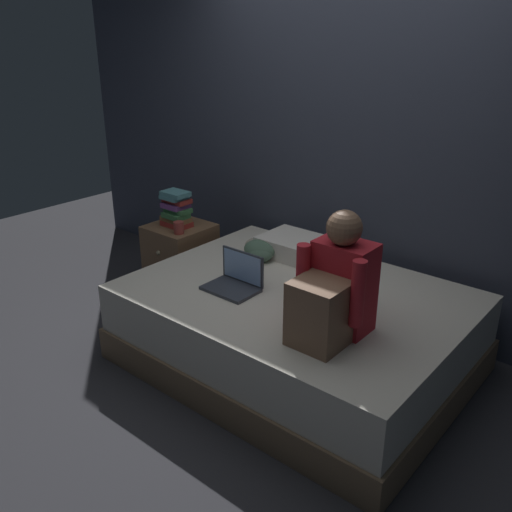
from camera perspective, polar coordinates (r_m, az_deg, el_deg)
name	(u,v)px	position (r m, az deg, el deg)	size (l,w,h in m)	color
ground_plane	(240,372)	(3.50, -1.67, -11.85)	(8.00, 8.00, 0.00)	#2D2D33
wall_back	(354,127)	(3.92, 10.13, 13.00)	(5.60, 0.10, 2.70)	#383D4C
bed	(296,328)	(3.46, 4.12, -7.43)	(2.00, 1.50, 0.51)	#7A6047
nightstand	(181,259)	(4.39, -7.75, -0.34)	(0.44, 0.46, 0.57)	brown
person_sitting	(334,290)	(2.80, 8.08, -3.51)	(0.39, 0.44, 0.66)	#B21E28
laptop	(236,280)	(3.34, -2.13, -2.49)	(0.32, 0.23, 0.22)	#333842
pillow	(301,248)	(3.80, 4.67, 0.82)	(0.56, 0.36, 0.13)	silver
book_stack	(176,209)	(4.24, -8.26, 4.82)	(0.23, 0.17, 0.28)	#9E2D28
mug	(179,228)	(4.11, -7.98, 2.92)	(0.08, 0.08, 0.09)	#933833
clothes_pile	(259,250)	(3.79, 0.34, 0.67)	(0.29, 0.26, 0.13)	#4C6B56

